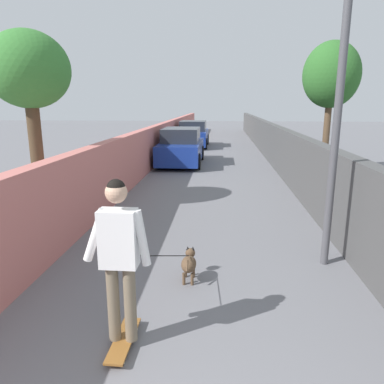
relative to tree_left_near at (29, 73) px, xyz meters
name	(u,v)px	position (x,y,z in m)	size (l,w,h in m)	color
ground_plane	(214,168)	(6.50, -3.96, -3.20)	(80.00, 80.00, 0.00)	slate
wall_left	(140,154)	(4.50, -1.38, -2.39)	(48.00, 0.30, 1.63)	#CC726B
fence_right	(288,155)	(4.50, -6.53, -2.37)	(48.00, 0.30, 1.66)	#4C4C4C
tree_left_near	(29,73)	(0.00, 0.00, 0.00)	(1.81, 1.81, 4.12)	#473523
tree_right_mid	(331,76)	(5.50, -8.02, 0.29)	(1.95, 1.95, 4.66)	brown
lamp_post	(343,59)	(-2.36, -5.98, -0.01)	(0.36, 0.36, 4.72)	#4C4C51
skateboard	(124,340)	(-4.68, -3.24, -3.14)	(0.80, 0.21, 0.08)	brown
person_skateboarder	(119,249)	(-4.68, -3.24, -2.08)	(0.22, 0.71, 1.77)	#726651
dog	(189,263)	(-3.12, -3.81, -2.93)	(1.86, 0.69, 1.06)	brown
car_near	(181,147)	(7.50, -2.53, -2.49)	(4.13, 1.80, 1.54)	navy
car_far	(193,135)	(14.02, -2.53, -2.49)	(3.90, 1.80, 1.54)	navy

